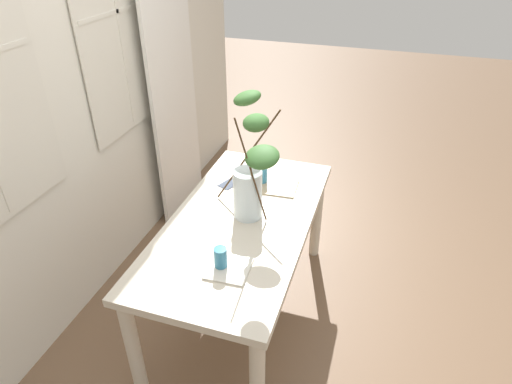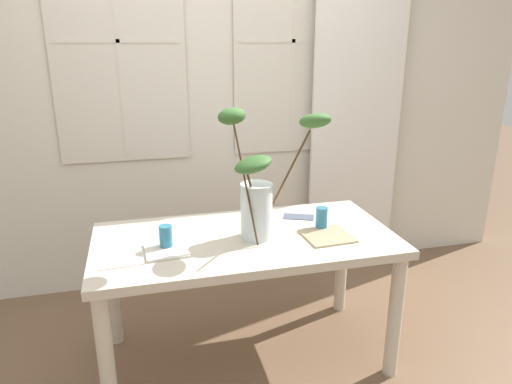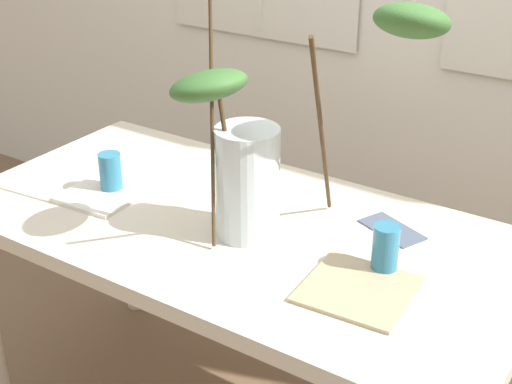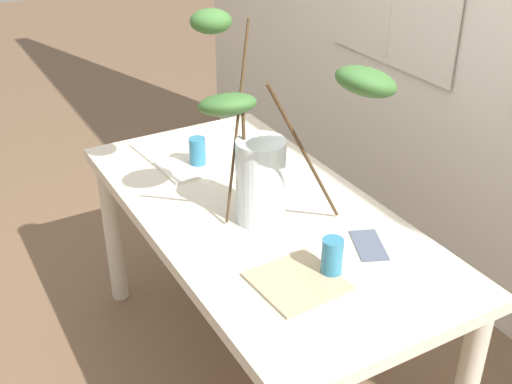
{
  "view_description": "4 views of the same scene",
  "coord_description": "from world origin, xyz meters",
  "px_view_note": "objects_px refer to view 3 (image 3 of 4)",
  "views": [
    {
      "loc": [
        -1.92,
        -0.71,
        2.23
      ],
      "look_at": [
        0.02,
        -0.09,
        0.93
      ],
      "focal_mm": 30.92,
      "sensor_mm": 36.0,
      "label": 1
    },
    {
      "loc": [
        -0.51,
        -2.2,
        1.73
      ],
      "look_at": [
        0.04,
        -0.08,
        1.01
      ],
      "focal_mm": 32.82,
      "sensor_mm": 36.0,
      "label": 2
    },
    {
      "loc": [
        0.98,
        -1.4,
        1.69
      ],
      "look_at": [
        0.05,
        0.02,
        0.84
      ],
      "focal_mm": 51.25,
      "sensor_mm": 36.0,
      "label": 3
    },
    {
      "loc": [
        1.67,
        -0.96,
        1.9
      ],
      "look_at": [
        0.01,
        -0.02,
        0.83
      ],
      "focal_mm": 45.54,
      "sensor_mm": 36.0,
      "label": 4
    }
  ],
  "objects_px": {
    "dining_table": "(238,256)",
    "plate_square_right": "(358,289)",
    "vase_with_branches": "(256,139)",
    "drinking_glass_blue_right": "(385,249)",
    "plate_square_left": "(102,195)",
    "drinking_glass_blue_left": "(111,173)"
  },
  "relations": [
    {
      "from": "dining_table",
      "to": "drinking_glass_blue_right",
      "type": "distance_m",
      "value": 0.45
    },
    {
      "from": "dining_table",
      "to": "drinking_glass_blue_right",
      "type": "relative_size",
      "value": 12.98
    },
    {
      "from": "vase_with_branches",
      "to": "drinking_glass_blue_right",
      "type": "bearing_deg",
      "value": 5.46
    },
    {
      "from": "drinking_glass_blue_right",
      "to": "plate_square_left",
      "type": "bearing_deg",
      "value": -174.24
    },
    {
      "from": "dining_table",
      "to": "plate_square_left",
      "type": "distance_m",
      "value": 0.43
    },
    {
      "from": "drinking_glass_blue_left",
      "to": "plate_square_right",
      "type": "xyz_separation_m",
      "value": [
        0.82,
        -0.07,
        -0.05
      ]
    },
    {
      "from": "plate_square_right",
      "to": "drinking_glass_blue_left",
      "type": "bearing_deg",
      "value": 175.31
    },
    {
      "from": "drinking_glass_blue_right",
      "to": "drinking_glass_blue_left",
      "type": "bearing_deg",
      "value": -177.06
    },
    {
      "from": "plate_square_right",
      "to": "plate_square_left",
      "type": "bearing_deg",
      "value": 178.2
    },
    {
      "from": "drinking_glass_blue_right",
      "to": "vase_with_branches",
      "type": "bearing_deg",
      "value": -174.54
    },
    {
      "from": "plate_square_left",
      "to": "drinking_glass_blue_right",
      "type": "bearing_deg",
      "value": 5.76
    },
    {
      "from": "vase_with_branches",
      "to": "drinking_glass_blue_left",
      "type": "distance_m",
      "value": 0.54
    },
    {
      "from": "drinking_glass_blue_right",
      "to": "plate_square_left",
      "type": "relative_size",
      "value": 0.58
    },
    {
      "from": "vase_with_branches",
      "to": "plate_square_left",
      "type": "height_order",
      "value": "vase_with_branches"
    },
    {
      "from": "plate_square_left",
      "to": "plate_square_right",
      "type": "bearing_deg",
      "value": -1.8
    },
    {
      "from": "drinking_glass_blue_left",
      "to": "dining_table",
      "type": "bearing_deg",
      "value": 6.12
    },
    {
      "from": "vase_with_branches",
      "to": "drinking_glass_blue_right",
      "type": "xyz_separation_m",
      "value": [
        0.34,
        0.03,
        -0.21
      ]
    },
    {
      "from": "vase_with_branches",
      "to": "plate_square_right",
      "type": "relative_size",
      "value": 2.91
    },
    {
      "from": "dining_table",
      "to": "drinking_glass_blue_right",
      "type": "height_order",
      "value": "drinking_glass_blue_right"
    },
    {
      "from": "drinking_glass_blue_right",
      "to": "plate_square_right",
      "type": "distance_m",
      "value": 0.12
    },
    {
      "from": "dining_table",
      "to": "plate_square_right",
      "type": "relative_size",
      "value": 6.5
    },
    {
      "from": "drinking_glass_blue_right",
      "to": "dining_table",
      "type": "bearing_deg",
      "value": 179.85
    }
  ]
}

